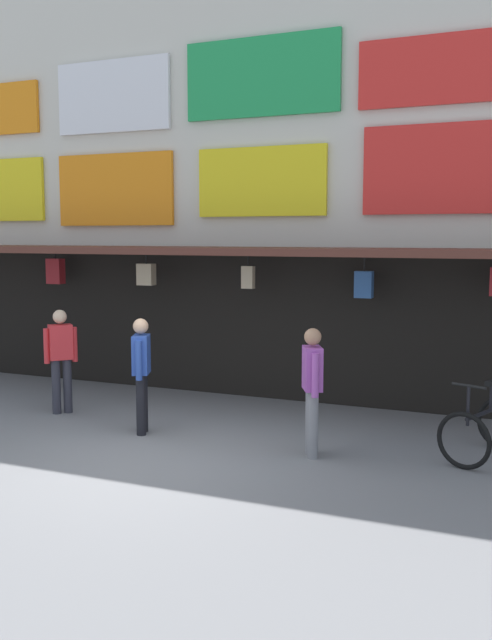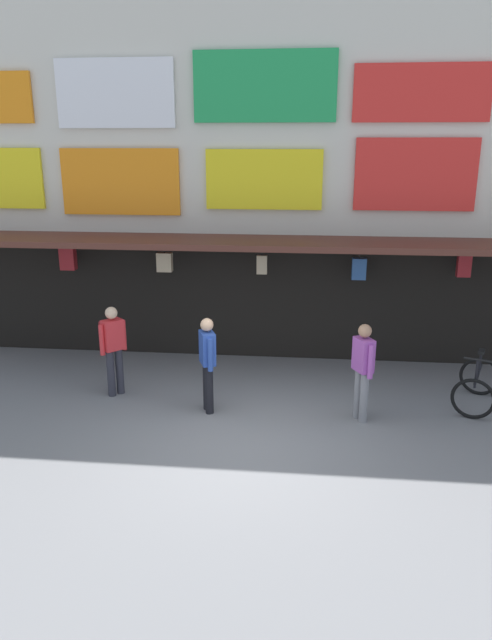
% 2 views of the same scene
% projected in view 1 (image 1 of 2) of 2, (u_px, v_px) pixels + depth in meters
% --- Properties ---
extents(ground_plane, '(80.00, 80.00, 0.00)m').
position_uv_depth(ground_plane, '(144.00, 462.00, 9.03)').
color(ground_plane, slate).
extents(shopfront, '(18.00, 2.60, 8.00)m').
position_uv_depth(shopfront, '(274.00, 173.00, 12.73)').
color(shopfront, beige).
rests_on(shopfront, ground).
extents(bicycle_parked, '(1.08, 1.34, 1.05)m').
position_uv_depth(bicycle_parked, '(484.00, 429.00, 9.12)').
color(bicycle_parked, black).
rests_on(bicycle_parked, ground).
extents(pedestrian_in_blue, '(0.47, 0.47, 1.68)m').
position_uv_depth(pedestrian_in_blue, '(61.00, 353.00, 11.45)').
color(pedestrian_in_blue, '#2D2D38').
rests_on(pedestrian_in_blue, ground).
extents(pedestrian_in_yellow, '(0.36, 0.48, 1.68)m').
position_uv_depth(pedestrian_in_yellow, '(312.00, 385.00, 9.18)').
color(pedestrian_in_yellow, gray).
rests_on(pedestrian_in_yellow, ground).
extents(pedestrian_in_white, '(0.34, 0.50, 1.68)m').
position_uv_depth(pedestrian_in_white, '(141.00, 369.00, 10.25)').
color(pedestrian_in_white, black).
rests_on(pedestrian_in_white, ground).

